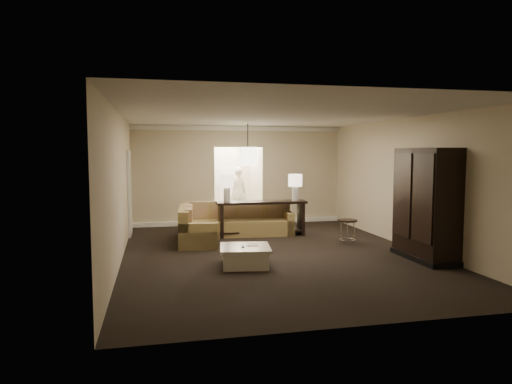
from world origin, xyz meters
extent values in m
plane|color=black|center=(0.00, 0.00, 0.00)|extent=(8.00, 8.00, 0.00)
cube|color=beige|center=(0.00, 4.00, 1.40)|extent=(6.00, 0.04, 2.80)
cube|color=beige|center=(0.00, -4.00, 1.40)|extent=(6.00, 0.04, 2.80)
cube|color=beige|center=(-3.00, 0.00, 1.40)|extent=(0.04, 8.00, 2.80)
cube|color=beige|center=(3.00, 0.00, 1.40)|extent=(0.04, 8.00, 2.80)
cube|color=silver|center=(0.00, 0.00, 2.80)|extent=(6.00, 8.00, 0.02)
cube|color=white|center=(0.00, 3.95, 2.73)|extent=(6.00, 0.10, 0.12)
cube|color=white|center=(0.00, 3.95, 0.06)|extent=(6.00, 0.10, 0.12)
cube|color=silver|center=(-2.97, 2.80, 1.05)|extent=(0.05, 0.90, 2.10)
cube|color=silver|center=(0.00, 5.00, 0.00)|extent=(1.40, 2.00, 0.01)
cube|color=beige|center=(-0.70, 5.00, 1.40)|extent=(0.04, 2.00, 2.80)
cube|color=beige|center=(0.70, 5.00, 1.40)|extent=(0.04, 2.00, 2.80)
cube|color=beige|center=(0.00, 6.00, 1.40)|extent=(1.40, 0.04, 2.80)
cube|color=silver|center=(0.00, 5.97, 1.05)|extent=(0.90, 0.05, 2.10)
cube|color=brown|center=(-0.38, 2.20, 0.19)|extent=(2.83, 1.07, 0.39)
cube|color=brown|center=(-1.44, 1.23, 0.19)|extent=(0.94, 1.36, 0.39)
cube|color=brown|center=(-0.35, 2.50, 0.60)|extent=(2.77, 0.46, 0.42)
cube|color=brown|center=(-1.70, 1.72, 0.60)|extent=(0.41, 2.22, 0.42)
cube|color=brown|center=(0.90, 2.09, 0.29)|extent=(0.26, 0.84, 0.57)
cube|color=brown|center=(-1.49, 0.68, 0.29)|extent=(0.84, 0.26, 0.57)
cube|color=#A88159|center=(-1.37, 2.55, 0.62)|extent=(0.58, 0.20, 0.42)
cube|color=#A88159|center=(-0.68, 2.49, 0.62)|extent=(0.58, 0.20, 0.42)
cube|color=#A88159|center=(0.01, 2.42, 0.62)|extent=(0.58, 0.20, 0.42)
cube|color=#A88159|center=(0.70, 2.36, 0.62)|extent=(0.58, 0.20, 0.42)
cube|color=#A88159|center=(-1.58, 1.80, 0.62)|extent=(0.20, 0.56, 0.42)
cube|color=#A88159|center=(-1.64, 1.15, 0.62)|extent=(0.20, 0.56, 0.42)
cube|color=white|center=(-0.78, -0.87, 0.15)|extent=(0.91, 0.91, 0.30)
cube|color=white|center=(-0.78, -0.87, 0.33)|extent=(1.01, 1.01, 0.05)
cube|color=black|center=(-0.83, -0.91, 0.37)|extent=(0.06, 0.15, 0.02)
cube|color=#BFB5A7|center=(-0.63, -0.76, 0.36)|extent=(0.23, 0.29, 0.01)
cube|color=black|center=(0.20, 2.00, 0.83)|extent=(2.23, 0.55, 0.06)
cube|color=black|center=(-0.81, 2.02, 0.40)|extent=(0.09, 0.46, 0.81)
cube|color=black|center=(1.21, 1.98, 0.40)|extent=(0.09, 0.46, 0.81)
cube|color=black|center=(0.20, 2.00, 0.12)|extent=(2.13, 0.50, 0.04)
cube|color=black|center=(2.70, -1.12, 1.07)|extent=(0.59, 1.43, 2.14)
cube|color=black|center=(2.39, -1.48, 1.22)|extent=(0.03, 0.63, 1.63)
cube|color=black|center=(2.39, -0.76, 1.22)|extent=(0.03, 0.63, 1.63)
cube|color=black|center=(2.70, -1.12, 0.05)|extent=(0.63, 1.49, 0.10)
cylinder|color=black|center=(1.85, 0.60, 0.53)|extent=(0.44, 0.44, 0.04)
torus|color=silver|center=(1.85, 0.60, 0.10)|extent=(0.36, 0.36, 0.02)
cylinder|color=silver|center=(2.02, 0.61, 0.26)|extent=(0.02, 0.02, 0.52)
cylinder|color=silver|center=(1.76, 0.74, 0.26)|extent=(0.02, 0.02, 0.52)
cylinder|color=silver|center=(1.78, 0.44, 0.26)|extent=(0.02, 0.02, 0.52)
cylinder|color=silver|center=(-0.66, 2.02, 1.03)|extent=(0.16, 0.16, 0.35)
cylinder|color=#FDE5BD|center=(-0.66, 2.02, 1.36)|extent=(0.34, 0.34, 0.30)
cylinder|color=silver|center=(1.06, 1.98, 1.03)|extent=(0.16, 0.16, 0.35)
cylinder|color=#FDE5BD|center=(1.06, 1.98, 1.36)|extent=(0.34, 0.34, 0.30)
cylinder|color=black|center=(0.00, 2.70, 2.50)|extent=(0.02, 0.02, 0.60)
cube|color=#FFF2C6|center=(0.00, 2.70, 1.95)|extent=(0.38, 0.38, 0.48)
imported|color=beige|center=(0.19, 5.21, 0.89)|extent=(0.67, 0.46, 1.77)
camera|label=1|loc=(-2.35, -8.85, 2.06)|focal=32.00mm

